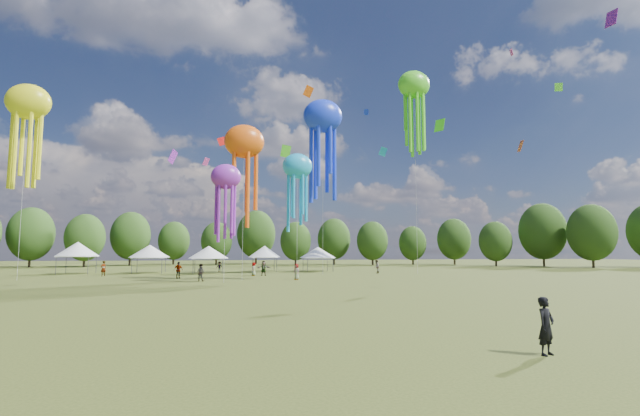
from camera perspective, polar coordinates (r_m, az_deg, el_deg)
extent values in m
plane|color=#384416|center=(14.77, -0.36, -17.70)|extent=(300.00, 300.00, 0.00)
imported|color=black|center=(15.61, 26.77, -13.22)|extent=(0.74, 0.63, 1.73)
imported|color=gray|center=(49.18, -14.94, -7.93)|extent=(1.05, 0.94, 1.80)
imported|color=gray|center=(59.19, -8.40, -7.66)|extent=(0.81, 0.98, 1.71)
imported|color=gray|center=(65.18, 7.19, -7.40)|extent=(1.08, 1.15, 1.89)
imported|color=gray|center=(70.88, -12.64, -7.29)|extent=(1.11, 0.78, 1.57)
imported|color=gray|center=(54.98, -17.56, -7.53)|extent=(1.21, 0.96, 1.92)
imported|color=gray|center=(59.11, -7.17, -7.59)|extent=(1.80, 0.68, 1.90)
imported|color=gray|center=(63.64, -25.80, -6.93)|extent=(0.81, 0.82, 1.91)
imported|color=gray|center=(50.16, -2.98, -8.09)|extent=(0.81, 0.99, 1.74)
cylinder|color=#47474C|center=(70.19, -30.51, -6.36)|extent=(0.08, 0.08, 2.35)
cylinder|color=#47474C|center=(73.98, -29.54, -6.32)|extent=(0.08, 0.08, 2.35)
cylinder|color=#47474C|center=(69.05, -27.36, -6.53)|extent=(0.08, 0.08, 2.35)
cylinder|color=#47474C|center=(72.89, -26.54, -6.48)|extent=(0.08, 0.08, 2.35)
cube|color=white|center=(71.48, -28.44, -5.44)|extent=(4.38, 4.38, 0.10)
cone|color=white|center=(71.47, -28.40, -4.60)|extent=(5.69, 5.69, 2.01)
cylinder|color=#47474C|center=(68.67, -22.79, -6.81)|extent=(0.08, 0.08, 2.14)
cylinder|color=#47474C|center=(72.63, -22.20, -6.74)|extent=(0.08, 0.08, 2.14)
cylinder|color=#47474C|center=(68.05, -19.44, -6.94)|extent=(0.08, 0.08, 2.14)
cylinder|color=#47474C|center=(72.04, -19.03, -6.86)|extent=(0.08, 0.08, 2.14)
cube|color=white|center=(70.29, -20.83, -5.93)|extent=(4.42, 4.42, 0.10)
cone|color=white|center=(70.29, -20.81, -5.14)|extent=(5.75, 5.75, 1.84)
cylinder|color=#47474C|center=(64.35, -15.81, -7.19)|extent=(0.08, 0.08, 2.04)
cylinder|color=#47474C|center=(68.25, -15.60, -7.09)|extent=(0.08, 0.08, 2.04)
cylinder|color=#47474C|center=(64.22, -12.30, -7.28)|extent=(0.08, 0.08, 2.04)
cylinder|color=#47474C|center=(68.12, -12.29, -7.17)|extent=(0.08, 0.08, 2.04)
cube|color=white|center=(66.18, -13.98, -6.26)|extent=(4.31, 4.31, 0.10)
cone|color=white|center=(66.17, -13.96, -5.45)|extent=(5.60, 5.60, 1.75)
cylinder|color=#47474C|center=(69.51, -8.41, -7.17)|extent=(0.08, 0.08, 2.11)
cylinder|color=#47474C|center=(73.00, -8.58, -7.09)|extent=(0.08, 0.08, 2.11)
cylinder|color=#47474C|center=(69.82, -5.51, -7.20)|extent=(0.08, 0.08, 2.11)
cylinder|color=#47474C|center=(73.30, -5.83, -7.12)|extent=(0.08, 0.08, 2.11)
cube|color=white|center=(71.36, -7.07, -6.26)|extent=(3.90, 3.90, 0.10)
cone|color=white|center=(71.36, -7.06, -5.50)|extent=(5.07, 5.07, 1.81)
cylinder|color=#47474C|center=(69.16, -1.59, -7.28)|extent=(0.08, 0.08, 2.01)
cylinder|color=#47474C|center=(73.11, -2.17, -7.18)|extent=(0.08, 0.08, 2.01)
cylinder|color=#47474C|center=(70.00, 1.67, -7.26)|extent=(0.08, 0.08, 2.01)
cylinder|color=#47474C|center=(73.90, 0.92, -7.17)|extent=(0.08, 0.08, 2.01)
cube|color=white|center=(71.49, -0.29, -6.38)|extent=(4.41, 4.41, 0.10)
cone|color=white|center=(71.48, -0.29, -5.65)|extent=(5.73, 5.73, 1.73)
ellipsoid|color=#F55C0F|center=(51.23, -9.59, 8.32)|extent=(4.43, 3.10, 3.77)
cylinder|color=beige|center=(49.96, -9.73, -0.24)|extent=(0.03, 0.03, 15.32)
ellipsoid|color=#1A37EE|center=(64.28, 0.36, 11.59)|extent=(5.53, 3.87, 4.70)
cylinder|color=beige|center=(61.94, 0.36, 1.80)|extent=(0.03, 0.03, 22.04)
ellipsoid|color=#1BA8E7|center=(50.14, -2.88, 5.34)|extent=(3.33, 2.33, 2.83)
cylinder|color=beige|center=(49.35, -2.92, -1.85)|extent=(0.03, 0.03, 12.56)
ellipsoid|color=yellow|center=(60.93, -33.05, 11.23)|extent=(4.70, 3.29, 3.99)
cylinder|color=beige|center=(59.00, -33.56, 1.98)|extent=(0.03, 0.03, 19.76)
ellipsoid|color=purple|center=(46.92, -11.86, 3.91)|extent=(3.05, 2.13, 2.59)
cylinder|color=beige|center=(46.35, -11.99, -2.64)|extent=(0.03, 0.03, 10.72)
ellipsoid|color=#57EA26|center=(69.18, 11.82, 15.07)|extent=(4.77, 3.34, 4.05)
cylinder|color=beige|center=(65.66, 12.06, 3.83)|extent=(0.03, 0.03, 27.32)
cube|color=#57EA26|center=(84.86, -4.37, 7.20)|extent=(2.05, 0.53, 2.45)
cube|color=#1A37EE|center=(76.75, 5.89, 12.01)|extent=(0.76, 0.58, 0.95)
cube|color=#F849B3|center=(68.80, -14.27, 5.71)|extent=(1.11, 1.01, 1.16)
cube|color=purple|center=(42.64, 33.03, 19.54)|extent=(0.30, 1.04, 1.31)
cube|color=#57EA26|center=(65.71, 28.03, 13.40)|extent=(1.00, 0.71, 1.23)
cube|color=purple|center=(85.85, -18.17, 6.21)|extent=(1.59, 1.91, 2.67)
cube|color=#F55C0F|center=(73.34, -1.49, 14.58)|extent=(1.81, 0.85, 1.90)
cube|color=#57EA26|center=(70.96, 14.94, 10.11)|extent=(1.38, 1.73, 2.02)
cube|color=#1BA8E7|center=(85.28, 8.00, 7.11)|extent=(1.59, 0.80, 1.84)
cube|color=#F849B3|center=(69.94, 23.13, 17.71)|extent=(0.39, 0.69, 0.91)
cube|color=red|center=(57.78, -12.34, 8.27)|extent=(1.25, 0.53, 1.37)
cube|color=#F55C0F|center=(56.68, 24.10, 7.18)|extent=(0.63, 1.30, 1.45)
cylinder|color=#38281C|center=(106.56, -32.95, -5.41)|extent=(0.44, 0.44, 3.41)
ellipsoid|color=#284617|center=(106.61, -32.81, -2.78)|extent=(8.53, 8.53, 10.66)
cylinder|color=#38281C|center=(102.96, -27.77, -5.78)|extent=(0.44, 0.44, 3.07)
ellipsoid|color=#284617|center=(102.99, -27.66, -3.33)|extent=(7.66, 7.66, 9.58)
cylinder|color=#38281C|center=(109.44, -23.00, -5.83)|extent=(0.44, 0.44, 3.43)
ellipsoid|color=#284617|center=(109.49, -22.90, -3.25)|extent=(8.58, 8.58, 10.73)
cylinder|color=#38281C|center=(113.73, -18.11, -6.09)|extent=(0.44, 0.44, 2.95)
ellipsoid|color=#284617|center=(113.75, -18.04, -3.96)|extent=(7.37, 7.37, 9.21)
cylinder|color=#38281C|center=(109.23, -13.04, -6.27)|extent=(0.44, 0.44, 2.89)
ellipsoid|color=#284617|center=(109.24, -12.99, -4.09)|extent=(7.23, 7.23, 9.04)
cylinder|color=#38281C|center=(113.91, -8.13, -6.08)|extent=(0.44, 0.44, 3.84)
ellipsoid|color=#284617|center=(113.98, -8.09, -3.31)|extent=(9.60, 9.60, 11.99)
cylinder|color=#38281C|center=(103.85, -3.12, -6.46)|extent=(0.44, 0.44, 2.84)
ellipsoid|color=#284617|center=(103.87, -3.11, -4.21)|extent=(7.11, 7.11, 8.89)
cylinder|color=#38281C|center=(108.32, 1.79, -6.34)|extent=(0.44, 0.44, 3.16)
ellipsoid|color=#284617|center=(108.35, 1.78, -3.94)|extent=(7.91, 7.91, 9.88)
cylinder|color=#38281C|center=(104.97, 6.69, -6.41)|extent=(0.44, 0.44, 2.88)
ellipsoid|color=#284617|center=(104.99, 6.67, -4.15)|extent=(7.21, 7.21, 9.01)
cylinder|color=#38281C|center=(110.71, 11.71, -6.35)|extent=(0.44, 0.44, 2.63)
ellipsoid|color=#284617|center=(110.71, 11.67, -4.40)|extent=(6.57, 6.57, 8.22)
cylinder|color=#38281C|center=(111.52, 16.70, -6.10)|extent=(0.44, 0.44, 3.13)
ellipsoid|color=#284617|center=(111.55, 16.64, -3.79)|extent=(7.81, 7.81, 9.77)
cylinder|color=#38281C|center=(102.91, 21.44, -6.13)|extent=(0.44, 0.44, 2.72)
ellipsoid|color=#284617|center=(102.92, 21.37, -3.96)|extent=(6.80, 6.80, 8.50)
cylinder|color=#38281C|center=(106.03, 26.53, -5.61)|extent=(0.44, 0.44, 3.81)
ellipsoid|color=#284617|center=(106.11, 26.40, -2.66)|extent=(9.52, 9.52, 11.90)
cylinder|color=#38281C|center=(101.48, 31.35, -5.50)|extent=(0.44, 0.44, 3.51)
ellipsoid|color=#284617|center=(101.54, 31.21, -2.66)|extent=(8.78, 8.78, 10.97)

